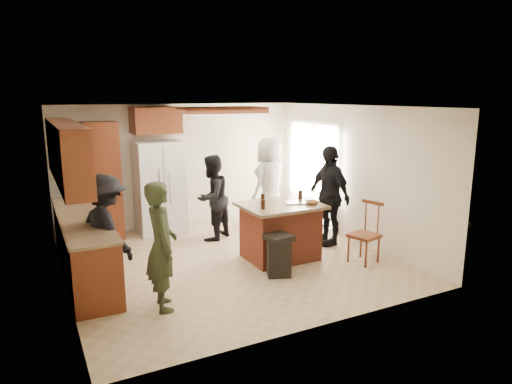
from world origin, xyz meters
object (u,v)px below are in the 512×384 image
person_front_left (161,246)px  trash_bin (278,255)px  person_behind_right (270,182)px  kitchen_island (280,231)px  spindle_chair (365,235)px  person_side_right (329,195)px  person_behind_left (212,198)px  person_counter (107,232)px  refrigerator (160,187)px

person_front_left → trash_bin: bearing=-75.6°
person_behind_right → kitchen_island: 1.95m
person_front_left → spindle_chair: 3.39m
person_side_right → person_behind_left: bearing=-125.2°
person_side_right → person_counter: person_side_right is taller
person_behind_left → trash_bin: (0.22, -2.10, -0.48)m
person_behind_left → refrigerator: bearing=-85.9°
trash_bin → refrigerator: bearing=107.5°
person_behind_right → spindle_chair: 2.59m
person_side_right → trash_bin: person_side_right is taller
person_behind_left → spindle_chair: bearing=93.6°
person_front_left → person_counter: (-0.50, 0.99, -0.01)m
trash_bin → person_front_left: bearing=-171.8°
person_counter → trash_bin: (2.35, -0.73, -0.49)m
kitchen_island → person_side_right: bearing=13.5°
person_side_right → kitchen_island: size_ratio=1.41×
person_front_left → person_behind_right: (3.00, 2.63, 0.10)m
person_front_left → spindle_chair: bearing=-82.0°
person_behind_left → kitchen_island: person_behind_left is taller
person_behind_left → trash_bin: 2.17m
person_front_left → trash_bin: (1.85, 0.27, -0.51)m
person_behind_right → refrigerator: size_ratio=1.03×
person_front_left → person_counter: 1.11m
kitchen_island → spindle_chair: spindle_chair is taller
person_counter → kitchen_island: (2.74, -0.10, -0.34)m
refrigerator → person_side_right: bearing=-40.3°
trash_bin → kitchen_island: bearing=57.9°
person_counter → refrigerator: 2.70m
trash_bin → spindle_chair: bearing=-5.9°
person_front_left → person_side_right: size_ratio=0.92×
person_front_left → person_side_right: person_side_right is taller
spindle_chair → trash_bin: bearing=174.1°
person_behind_right → kitchen_island: size_ratio=1.45×
person_counter → spindle_chair: person_counter is taller
person_behind_left → person_behind_right: (1.37, 0.26, 0.13)m
person_side_right → person_counter: 3.91m
trash_bin → spindle_chair: (1.52, -0.16, 0.13)m
person_front_left → person_behind_right: 3.99m
person_behind_left → kitchen_island: size_ratio=1.25×
kitchen_island → trash_bin: bearing=-122.1°
person_behind_right → person_counter: person_behind_right is taller
refrigerator → trash_bin: 3.23m
refrigerator → spindle_chair: size_ratio=1.81×
person_side_right → person_counter: size_ratio=1.11×
person_front_left → refrigerator: 3.42m
person_side_right → spindle_chair: (-0.04, -1.06, -0.45)m
person_behind_left → kitchen_island: bearing=78.5°
refrigerator → spindle_chair: refrigerator is taller
person_front_left → person_behind_left: size_ratio=1.03×
person_counter → person_side_right: bearing=-108.4°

